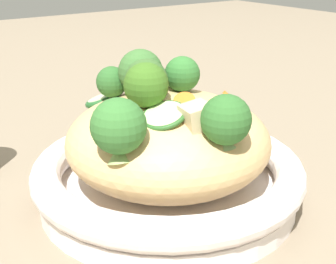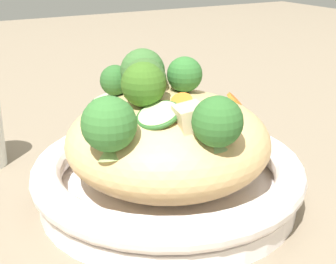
{
  "view_description": "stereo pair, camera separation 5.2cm",
  "coord_description": "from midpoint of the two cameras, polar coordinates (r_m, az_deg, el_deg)",
  "views": [
    {
      "loc": [
        -0.28,
        -0.4,
        0.27
      ],
      "look_at": [
        0.0,
        0.0,
        0.08
      ],
      "focal_mm": 52.75,
      "sensor_mm": 36.0,
      "label": 1
    },
    {
      "loc": [
        -0.24,
        -0.43,
        0.27
      ],
      "look_at": [
        0.0,
        0.0,
        0.08
      ],
      "focal_mm": 52.75,
      "sensor_mm": 36.0,
      "label": 2
    }
  ],
  "objects": [
    {
      "name": "chicken_chunks",
      "position": [
        0.5,
        -0.82,
        3.38
      ],
      "size": [
        0.08,
        0.13,
        0.03
      ],
      "color": "#CFB78D",
      "rests_on": "serving_bowl"
    },
    {
      "name": "serving_bowl",
      "position": [
        0.55,
        -2.76,
        -5.36
      ],
      "size": [
        0.3,
        0.3,
        0.06
      ],
      "color": "white",
      "rests_on": "ground_plane"
    },
    {
      "name": "ground_plane",
      "position": [
        0.56,
        -2.71,
        -7.97
      ],
      "size": [
        3.0,
        3.0,
        0.0
      ],
      "primitive_type": "plane",
      "color": "#81715B"
    },
    {
      "name": "carrot_coins",
      "position": [
        0.5,
        2.18,
        2.72
      ],
      "size": [
        0.11,
        0.1,
        0.03
      ],
      "color": "orange",
      "rests_on": "serving_bowl"
    },
    {
      "name": "broccoli_florets",
      "position": [
        0.48,
        -4.84,
        4.23
      ],
      "size": [
        0.17,
        0.2,
        0.08
      ],
      "color": "#90AD71",
      "rests_on": "serving_bowl"
    },
    {
      "name": "zucchini_slices",
      "position": [
        0.52,
        -7.56,
        2.97
      ],
      "size": [
        0.06,
        0.18,
        0.04
      ],
      "color": "beige",
      "rests_on": "serving_bowl"
    },
    {
      "name": "noodle_heap",
      "position": [
        0.53,
        -2.85,
        -1.06
      ],
      "size": [
        0.22,
        0.22,
        0.1
      ],
      "color": "tan",
      "rests_on": "serving_bowl"
    }
  ]
}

